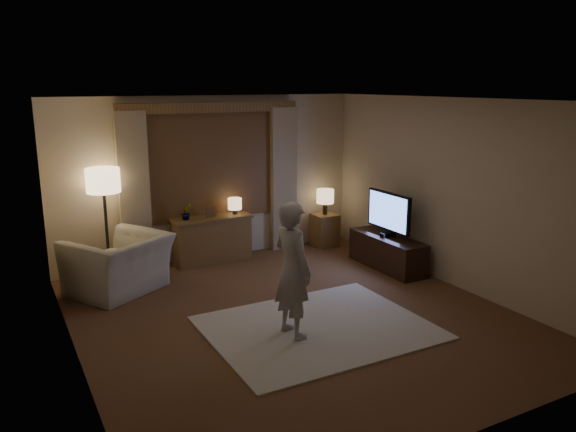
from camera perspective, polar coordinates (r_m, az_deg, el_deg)
room at (r=7.00m, az=-1.27°, el=1.39°), size 5.04×5.54×2.64m
rug at (r=6.67m, az=3.04°, el=-11.25°), size 2.50×2.00×0.02m
sideboard at (r=8.97m, az=-7.70°, el=-2.50°), size 1.20×0.40×0.70m
picture_frame at (r=8.86m, az=-7.79°, el=0.30°), size 0.16×0.02×0.20m
plant at (r=8.72m, az=-10.26°, el=0.33°), size 0.17×0.13×0.30m
table_lamp_sideboard at (r=8.98m, az=-5.43°, el=1.18°), size 0.22×0.22×0.30m
floor_lamp at (r=8.34m, az=-18.24°, el=2.86°), size 0.47×0.47×1.62m
armchair at (r=7.96m, az=-16.83°, el=-4.75°), size 1.57×1.52×0.78m
side_table at (r=9.83m, az=3.75°, el=-1.41°), size 0.40×0.40×0.56m
table_lamp_side at (r=9.70m, az=3.80°, el=1.94°), size 0.30×0.30×0.44m
tv_stand at (r=8.77m, az=10.04°, el=-3.65°), size 0.45×1.40×0.50m
tv at (r=8.61m, az=10.20°, el=0.36°), size 0.23×0.95×0.69m
person at (r=6.19m, az=0.46°, el=-5.45°), size 0.44×0.60×1.54m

